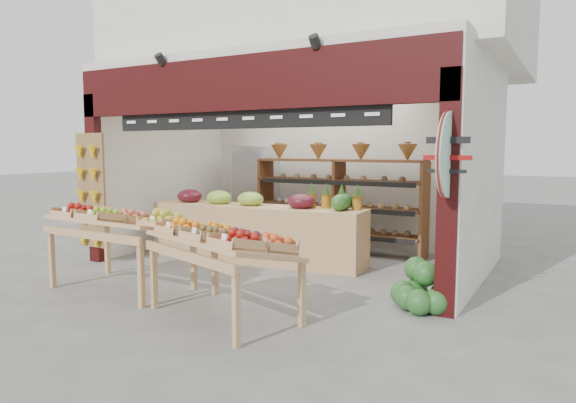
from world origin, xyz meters
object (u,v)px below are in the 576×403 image
Objects in this scene: mid_counter at (255,231)px; watermelon_pile at (423,291)px; back_shelving at (339,188)px; display_table_right at (223,241)px; display_table_left at (116,221)px; cardboard_stack at (251,240)px; refrigerator at (257,194)px.

watermelon_pile is at bearing -20.86° from mid_counter.
back_shelving is 0.84× the size of mid_counter.
display_table_left is at bearing 171.29° from display_table_right.
display_table_left is 3.94m from watermelon_pile.
cardboard_stack is 1.37× the size of watermelon_pile.
back_shelving is 3.89m from display_table_right.
watermelon_pile is (3.46, -1.66, -0.01)m from cardboard_stack.
display_table_right is at bearing -61.01° from cardboard_stack.
watermelon_pile is (3.02, -1.15, -0.29)m from mid_counter.
mid_counter is 2.82m from display_table_right.
display_table_right is (0.38, -3.86, -0.29)m from back_shelving.
back_shelving is 3.90m from display_table_left.
cardboard_stack is at bearing -66.98° from refrigerator.
mid_counter is (1.02, -1.61, -0.43)m from refrigerator.
back_shelving is 1.79m from cardboard_stack.
cardboard_stack is 0.72m from mid_counter.
back_shelving reaches higher than display_table_right.
back_shelving is 1.72m from mid_counter.
refrigerator is 1.95m from mid_counter.
refrigerator is 1.77× the size of cardboard_stack.
watermelon_pile is at bearing -39.32° from refrigerator.
watermelon_pile is (1.79, 1.36, -0.64)m from display_table_right.
display_table_left reaches higher than display_table_right.
mid_counter reaches higher than cardboard_stack.
watermelon_pile is at bearing -49.09° from back_shelving.
cardboard_stack is at bearing 130.43° from mid_counter.
mid_counter reaches higher than display_table_left.
back_shelving reaches higher than mid_counter.
display_table_left is 1.97m from display_table_right.
refrigerator reaches higher than display_table_right.
refrigerator reaches higher than mid_counter.
back_shelving is at bearing 95.63° from display_table_right.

